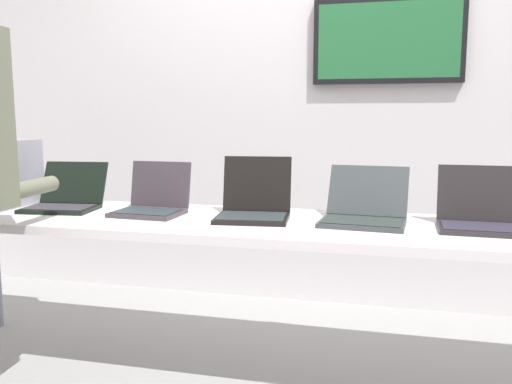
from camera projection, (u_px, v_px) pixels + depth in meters
The scene contains 8 objects.
ground at pixel (256, 381), 2.50m from camera, with size 8.00×8.00×0.04m, color #959694.
back_wall at pixel (299, 90), 3.39m from camera, with size 8.00×0.11×2.76m.
workbench at pixel (256, 230), 2.40m from camera, with size 3.44×0.70×0.75m.
laptop_station_0 at pixel (65, 198), 2.69m from camera, with size 0.37×0.37×0.23m.
laptop_station_1 at pixel (153, 202), 2.56m from camera, with size 0.33×0.30×0.24m.
laptop_station_2 at pixel (254, 204), 2.45m from camera, with size 0.36×0.36×0.28m.
laptop_station_3 at pixel (364, 210), 2.34m from camera, with size 0.39×0.40×0.24m.
laptop_station_4 at pixel (484, 215), 2.21m from camera, with size 0.38×0.30×0.26m.
Camera 1 is at (0.55, -2.29, 1.22)m, focal length 37.09 mm.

